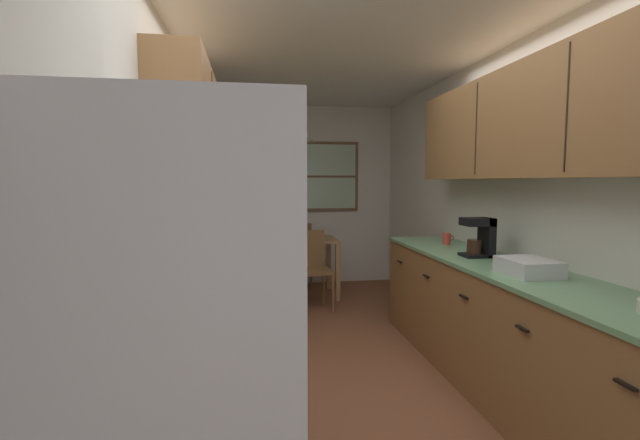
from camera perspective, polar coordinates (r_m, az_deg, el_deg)
name	(u,v)px	position (r m, az deg, el deg)	size (l,w,h in m)	color
ground_plane	(337,350)	(4.01, 2.24, -16.59)	(12.00, 12.00, 0.00)	brown
wall_left	(173,207)	(3.72, -18.57, 1.65)	(0.10, 9.00, 2.55)	silver
wall_right	(485,204)	(4.21, 20.67, 1.95)	(0.10, 9.00, 2.55)	silver
wall_back	(302,196)	(6.35, -2.30, 3.21)	(4.40, 0.10, 2.55)	silver
ceiling_slab	(338,47)	(3.89, 2.38, 21.65)	(4.40, 9.00, 0.08)	white
refrigerator	(187,368)	(1.61, -16.93, -17.96)	(0.74, 0.82, 1.71)	silver
stove_range	(200,379)	(2.45, -15.35, -19.36)	(0.66, 0.65, 1.10)	black
microwave_over_range	(170,134)	(2.27, -18.99, 10.54)	(0.39, 0.62, 0.33)	silver
counter_left	(218,312)	(3.60, -13.19, -11.66)	(0.64, 1.79, 0.90)	olive
upper_cabinets_left	(194,124)	(3.44, -16.12, 11.92)	(0.33, 1.87, 0.69)	olive
counter_right	(505,330)	(3.38, 22.95, -13.08)	(0.64, 3.28, 0.90)	olive
upper_cabinets_right	(537,121)	(3.28, 26.42, 11.54)	(0.33, 2.96, 0.76)	olive
dining_table	(303,249)	(5.64, -2.25, -3.78)	(0.85, 0.70, 0.75)	#A87F51
dining_chair_near	(312,266)	(5.12, -1.11, -5.97)	(0.45, 0.45, 0.90)	brown
dining_chair_far	(297,251)	(6.21, -3.03, -4.03)	(0.43, 0.43, 0.90)	brown
pendant_light	(302,138)	(5.60, -2.30, 10.67)	(0.34, 0.34, 0.57)	black
back_window	(330,177)	(6.33, 1.35, 5.69)	(0.81, 0.05, 1.00)	brown
trash_bin	(255,289)	(4.86, -8.42, -8.84)	(0.34, 0.34, 0.63)	white
storage_canister	(208,256)	(2.87, -14.35, -4.53)	(0.12, 0.12, 0.21)	red
dish_towel	(269,357)	(2.58, -6.71, -17.30)	(0.02, 0.16, 0.24)	white
coffee_maker	(481,236)	(3.58, 20.22, -2.01)	(0.22, 0.18, 0.30)	black
mug_by_coffeemaker	(447,239)	(4.20, 16.22, -2.35)	(0.11, 0.07, 0.11)	#BF3F33
dish_rack	(528,267)	(3.01, 25.55, -5.55)	(0.28, 0.34, 0.10)	silver
table_serving_bowl	(305,235)	(5.70, -1.93, -2.00)	(0.16, 0.16, 0.06)	#4C7299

